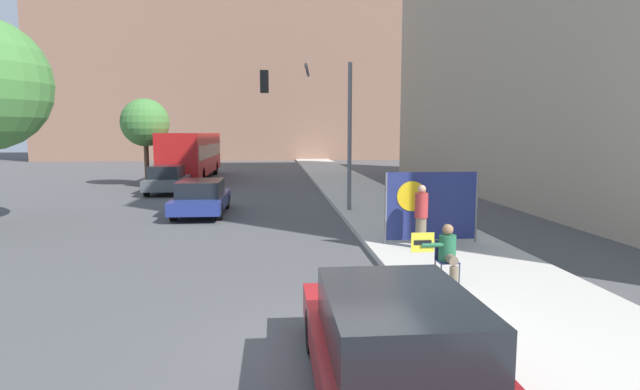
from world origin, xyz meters
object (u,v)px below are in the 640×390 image
object	(u,v)px
seated_protester	(447,253)
traffic_light_pole	(317,110)
parked_car_curbside	(395,346)
car_on_road_midblock	(167,179)
car_on_road_nearest	(201,197)
protest_banner	(431,206)
jogger_on_sidewalk	(421,216)
street_tree_midblock	(145,123)
city_bus_on_road	(193,153)

from	to	relation	value
seated_protester	traffic_light_pole	size ratio (longest dim) A/B	0.21
parked_car_curbside	car_on_road_midblock	bearing A→B (deg)	108.18
car_on_road_nearest	traffic_light_pole	bearing A→B (deg)	-4.03
protest_banner	traffic_light_pole	xyz separation A→B (m)	(-2.55, 6.26, 2.83)
car_on_road_nearest	parked_car_curbside	bearing A→B (deg)	-73.36
seated_protester	traffic_light_pole	bearing A→B (deg)	109.58
parked_car_curbside	car_on_road_midblock	distance (m)	22.55
seated_protester	parked_car_curbside	bearing A→B (deg)	-107.46
jogger_on_sidewalk	protest_banner	size ratio (longest dim) A/B	0.64
car_on_road_midblock	street_tree_midblock	distance (m)	5.43
protest_banner	city_bus_on_road	xyz separation A→B (m)	(-9.82, 21.99, 0.62)
traffic_light_pole	protest_banner	bearing A→B (deg)	-67.84
car_on_road_midblock	city_bus_on_road	distance (m)	8.22
city_bus_on_road	car_on_road_nearest	bearing A→B (deg)	-79.89
seated_protester	car_on_road_nearest	bearing A→B (deg)	131.06
protest_banner	parked_car_curbside	bearing A→B (deg)	-110.50
seated_protester	traffic_light_pole	xyz separation A→B (m)	(-1.72, 9.95, 3.21)
jogger_on_sidewalk	car_on_road_midblock	xyz separation A→B (m)	(-9.45, 14.38, -0.29)
protest_banner	parked_car_curbside	size ratio (longest dim) A/B	0.58
protest_banner	traffic_light_pole	world-z (taller)	traffic_light_pole
car_on_road_midblock	jogger_on_sidewalk	bearing A→B (deg)	-56.70
seated_protester	street_tree_midblock	bearing A→B (deg)	126.94
traffic_light_pole	car_on_road_midblock	world-z (taller)	traffic_light_pole
jogger_on_sidewalk	street_tree_midblock	world-z (taller)	street_tree_midblock
seated_protester	parked_car_curbside	world-z (taller)	seated_protester
jogger_on_sidewalk	car_on_road_midblock	bearing A→B (deg)	-96.39
protest_banner	street_tree_midblock	size ratio (longest dim) A/B	0.50
protest_banner	car_on_road_nearest	xyz separation A→B (m)	(-7.07, 6.57, -0.52)
car_on_road_nearest	street_tree_midblock	bearing A→B (deg)	113.13
traffic_light_pole	city_bus_on_road	xyz separation A→B (m)	(-7.27, 15.73, -2.20)
street_tree_midblock	car_on_road_nearest	bearing A→B (deg)	-66.87
protest_banner	traffic_light_pole	distance (m)	7.32
seated_protester	jogger_on_sidewalk	bearing A→B (deg)	92.43
car_on_road_nearest	city_bus_on_road	size ratio (longest dim) A/B	0.39
city_bus_on_road	parked_car_curbside	bearing A→B (deg)	-76.72
parked_car_curbside	city_bus_on_road	world-z (taller)	city_bus_on_road
protest_banner	parked_car_curbside	world-z (taller)	protest_banner
traffic_light_pole	parked_car_curbside	distance (m)	14.24
city_bus_on_road	jogger_on_sidewalk	bearing A→B (deg)	-67.38
protest_banner	car_on_road_midblock	xyz separation A→B (m)	(-9.87, 13.84, -0.47)
jogger_on_sidewalk	parked_car_curbside	bearing A→B (deg)	31.41
seated_protester	car_on_road_midblock	xyz separation A→B (m)	(-9.04, 17.53, -0.09)
seated_protester	traffic_light_pole	world-z (taller)	traffic_light_pole
city_bus_on_road	protest_banner	bearing A→B (deg)	-65.94
car_on_road_midblock	street_tree_midblock	xyz separation A→B (m)	(-2.02, 4.02, 3.04)
seated_protester	car_on_road_midblock	distance (m)	19.72
protest_banner	parked_car_curbside	xyz separation A→B (m)	(-2.84, -7.59, -0.51)
jogger_on_sidewalk	traffic_light_pole	world-z (taller)	traffic_light_pole
seated_protester	city_bus_on_road	world-z (taller)	city_bus_on_road
traffic_light_pole	city_bus_on_road	world-z (taller)	traffic_light_pole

